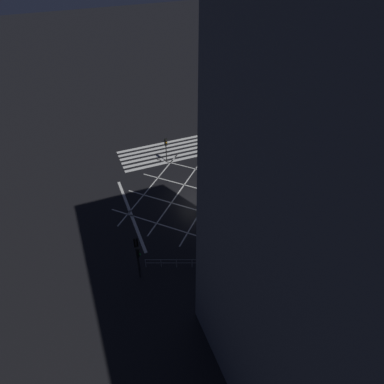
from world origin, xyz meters
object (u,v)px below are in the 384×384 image
at_px(street_lamp_east, 213,244).
at_px(street_lamp_west, 276,116).
at_px(waiting_car, 263,252).
at_px(traffic_light_median_north, 217,220).
at_px(traffic_light_ne_main, 138,257).
at_px(traffic_light_median_south, 166,145).
at_px(street_lamp_far, 276,227).
at_px(street_tree_near, 235,110).
at_px(traffic_light_ne_cross, 137,248).
at_px(traffic_light_sw_main, 224,128).

relative_size(street_lamp_east, street_lamp_west, 0.93).
bearing_deg(waiting_car, traffic_light_median_north, 43.04).
bearing_deg(traffic_light_ne_main, traffic_light_median_south, 64.08).
xyz_separation_m(street_lamp_east, street_lamp_far, (-4.27, 1.24, 1.29)).
distance_m(traffic_light_median_south, street_tree_near, 11.33).
bearing_deg(street_lamp_far, traffic_light_median_south, -85.67).
bearing_deg(traffic_light_median_north, traffic_light_median_south, 0.04).
bearing_deg(street_lamp_east, traffic_light_median_south, -98.01).
relative_size(traffic_light_median_south, street_lamp_east, 0.42).
distance_m(street_lamp_east, street_tree_near, 26.12).
height_order(traffic_light_ne_main, street_lamp_far, street_lamp_far).
xyz_separation_m(traffic_light_median_north, waiting_car, (-3.17, 3.40, -2.15)).
height_order(traffic_light_ne_cross, street_tree_near, street_tree_near).
bearing_deg(traffic_light_ne_main, street_lamp_far, -26.90).
relative_size(traffic_light_median_south, street_lamp_west, 0.39).
bearing_deg(traffic_light_median_north, street_tree_near, -32.00).
distance_m(traffic_light_median_south, traffic_light_sw_main, 8.30).
bearing_deg(waiting_car, street_lamp_west, -33.28).
distance_m(traffic_light_ne_cross, waiting_car, 11.37).
distance_m(traffic_light_ne_cross, traffic_light_median_south, 16.91).
height_order(traffic_light_ne_cross, traffic_light_sw_main, traffic_light_ne_cross).
height_order(street_lamp_far, street_tree_near, street_lamp_far).
bearing_deg(street_lamp_far, street_lamp_east, -16.13).
bearing_deg(street_lamp_far, street_lamp_west, -122.89).
distance_m(street_lamp_west, street_lamp_far, 18.44).
xyz_separation_m(traffic_light_ne_main, street_tree_near, (-18.57, -18.77, 1.12)).
distance_m(traffic_light_ne_cross, street_lamp_east, 7.07).
relative_size(traffic_light_median_north, street_tree_near, 0.72).
bearing_deg(traffic_light_median_north, street_lamp_east, 150.73).
xyz_separation_m(traffic_light_ne_cross, street_tree_near, (-18.47, -18.00, 0.88)).
bearing_deg(street_lamp_west, traffic_light_ne_cross, 27.57).
distance_m(traffic_light_sw_main, street_tree_near, 3.57).
xyz_separation_m(traffic_light_ne_main, traffic_light_median_north, (-7.72, -1.41, 0.11)).
relative_size(street_lamp_east, street_lamp_far, 0.86).
distance_m(traffic_light_median_south, waiting_car, 18.21).
distance_m(traffic_light_sw_main, traffic_light_median_north, 17.32).
bearing_deg(traffic_light_median_north, street_lamp_west, -50.95).
height_order(traffic_light_sw_main, traffic_light_median_north, traffic_light_median_north).
height_order(street_lamp_east, street_lamp_far, street_lamp_far).
relative_size(traffic_light_median_south, traffic_light_sw_main, 0.93).
xyz_separation_m(street_lamp_west, waiting_car, (8.38, 12.77, -5.82)).
height_order(street_tree_near, waiting_car, street_tree_near).
relative_size(traffic_light_ne_cross, traffic_light_median_south, 1.22).
bearing_deg(street_tree_near, traffic_light_sw_main, 39.50).
xyz_separation_m(traffic_light_median_north, street_tree_near, (-10.85, -17.36, 1.00)).
relative_size(traffic_light_ne_cross, street_lamp_far, 0.44).
bearing_deg(waiting_car, traffic_light_sw_main, -15.27).
bearing_deg(traffic_light_median_north, traffic_light_sw_main, -28.47).
relative_size(traffic_light_ne_cross, street_lamp_west, 0.47).
xyz_separation_m(traffic_light_median_south, traffic_light_sw_main, (-8.27, -0.78, 0.19)).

